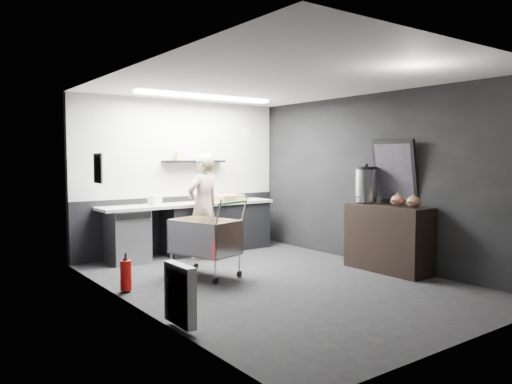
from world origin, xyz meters
TOP-DOWN VIEW (x-y plane):
  - floor at (0.00, 0.00)m, footprint 5.50×5.50m
  - ceiling at (0.00, 0.00)m, footprint 5.50×5.50m
  - wall_back at (0.00, 2.75)m, footprint 5.50×0.00m
  - wall_front at (0.00, -2.75)m, footprint 5.50×0.00m
  - wall_left at (-2.00, 0.00)m, footprint 0.00×5.50m
  - wall_right at (2.00, 0.00)m, footprint 0.00×5.50m
  - kitchen_wall_panel at (0.00, 2.73)m, footprint 3.95×0.02m
  - dado_panel at (0.00, 2.73)m, footprint 3.95×0.02m
  - floating_shelf at (0.20, 2.62)m, footprint 1.20×0.22m
  - wall_clock at (1.40, 2.72)m, footprint 0.20×0.03m
  - poster at (-1.98, 1.30)m, footprint 0.02×0.30m
  - poster_red_band at (-1.98, 1.30)m, footprint 0.02×0.22m
  - radiator at (-1.94, -0.90)m, footprint 0.10×0.50m
  - ceiling_strip at (0.00, 1.85)m, footprint 2.40×0.20m
  - prep_counter at (0.14, 2.42)m, footprint 3.20×0.61m
  - person at (0.00, 1.97)m, footprint 0.73×0.57m
  - shopping_cart at (-0.63, 0.86)m, footprint 0.87×1.16m
  - sideboard at (1.75, -0.44)m, footprint 0.56×1.31m
  - fire_extinguisher at (-1.85, 0.73)m, footprint 0.14×0.14m
  - cardboard_box at (0.70, 2.37)m, footprint 0.67×0.58m
  - pink_tub at (0.54, 2.42)m, footprint 0.19×0.19m
  - white_container at (-0.68, 2.37)m, footprint 0.22×0.19m

SIDE VIEW (x-z plane):
  - floor at x=0.00m, z-range 0.00..0.00m
  - fire_extinguisher at x=-1.85m, z-range -0.01..0.46m
  - radiator at x=-1.94m, z-range 0.05..0.65m
  - prep_counter at x=0.14m, z-range 0.01..0.91m
  - dado_panel at x=0.00m, z-range 0.00..1.00m
  - shopping_cart at x=-0.63m, z-range -0.02..1.07m
  - sideboard at x=1.75m, z-range -0.36..1.60m
  - person at x=0.00m, z-range 0.00..1.76m
  - cardboard_box at x=0.70m, z-range 0.90..1.01m
  - white_container at x=-0.68m, z-range 0.90..1.07m
  - pink_tub at x=0.54m, z-range 0.90..1.09m
  - wall_back at x=0.00m, z-range -1.40..4.10m
  - wall_front at x=0.00m, z-range -1.40..4.10m
  - wall_left at x=-2.00m, z-range -1.40..4.10m
  - wall_right at x=2.00m, z-range -1.40..4.10m
  - poster at x=-1.98m, z-range 1.35..1.75m
  - floating_shelf at x=0.20m, z-range 1.60..1.64m
  - poster_red_band at x=-1.98m, z-range 1.57..1.67m
  - kitchen_wall_panel at x=0.00m, z-range 1.00..2.70m
  - wall_clock at x=1.40m, z-range 2.05..2.25m
  - ceiling_strip at x=0.00m, z-range 2.65..2.69m
  - ceiling at x=0.00m, z-range 2.70..2.70m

